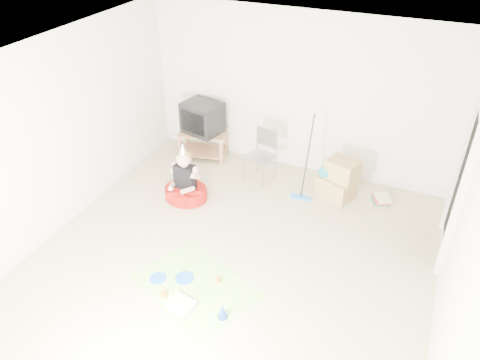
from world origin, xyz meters
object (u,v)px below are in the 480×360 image
at_px(cardboard_boxes, 338,179).
at_px(seated_woman, 186,187).
at_px(tv_stand, 204,142).
at_px(birthday_cake, 181,305).
at_px(crt_tv, 202,118).
at_px(folding_chair, 260,157).

bearing_deg(cardboard_boxes, seated_woman, -155.24).
height_order(tv_stand, seated_woman, seated_woman).
bearing_deg(birthday_cake, seated_woman, 117.46).
height_order(tv_stand, crt_tv, crt_tv).
bearing_deg(seated_woman, crt_tv, 104.92).
relative_size(folding_chair, seated_woman, 0.93).
bearing_deg(crt_tv, cardboard_boxes, 6.47).
relative_size(tv_stand, birthday_cake, 2.65).
bearing_deg(tv_stand, birthday_cake, -67.20).
height_order(crt_tv, birthday_cake, crt_tv).
height_order(folding_chair, birthday_cake, folding_chair).
distance_m(crt_tv, birthday_cake, 3.54).
distance_m(tv_stand, cardboard_boxes, 2.45).
bearing_deg(birthday_cake, folding_chair, 93.37).
relative_size(folding_chair, cardboard_boxes, 1.38).
height_order(seated_woman, birthday_cake, seated_woman).
distance_m(cardboard_boxes, birthday_cake, 3.13).
xyz_separation_m(folding_chair, birthday_cake, (0.17, -2.88, -0.39)).
relative_size(crt_tv, folding_chair, 0.68).
distance_m(crt_tv, cardboard_boxes, 2.49).
height_order(tv_stand, folding_chair, folding_chair).
distance_m(crt_tv, folding_chair, 1.26).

